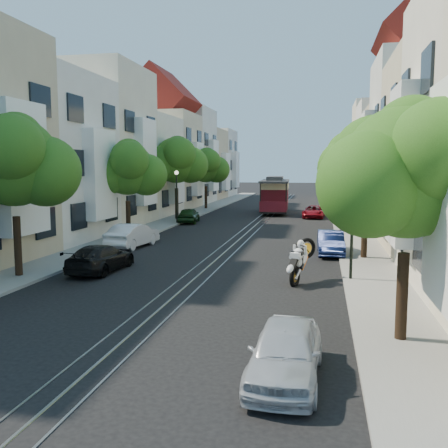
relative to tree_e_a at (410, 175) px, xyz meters
The scene contains 27 objects.
ground 32.17m from the tree_e_a, 103.17° to the left, with size 200.00×200.00×0.00m, color black.
sidewalk_east 31.33m from the tree_e_a, 90.02° to the left, with size 2.50×80.00×0.12m, color gray.
sidewalk_west 34.52m from the tree_e_a, 115.07° to the left, with size 2.50×80.00×0.12m, color gray.
rail_left 32.29m from the tree_e_a, 104.13° to the left, with size 0.06×80.00×0.02m, color gray.
rail_slot 32.16m from the tree_e_a, 103.17° to the left, with size 0.06×80.00×0.02m, color gray.
rail_right 32.04m from the tree_e_a, 102.21° to the left, with size 0.06×80.00×0.02m, color gray.
lane_line 32.16m from the tree_e_a, 103.17° to the left, with size 0.08×80.00×0.01m, color tan.
townhouses_east 31.29m from the tree_e_a, 81.53° to the left, with size 7.75×72.00×12.00m.
townhouses_west 36.38m from the tree_e_a, 121.73° to the left, with size 7.75×72.00×11.76m.
tree_e_a is the anchor object (origin of this frame).
tree_e_b 12.00m from the tree_e_a, 90.00° to the left, with size 4.93×4.08×6.68m.
tree_e_c 23.00m from the tree_e_a, 90.00° to the left, with size 4.84×3.99×6.52m.
tree_e_d 34.00m from the tree_e_a, 90.00° to the left, with size 5.01×4.16×6.85m.
tree_w_a 15.25m from the tree_e_a, 160.85° to the left, with size 4.93×4.08×6.68m.
tree_w_b 22.28m from the tree_e_a, 130.27° to the left, with size 4.72×3.87×6.27m.
tree_w_c 31.49m from the tree_e_a, 117.22° to the left, with size 5.13×4.28×7.09m.
tree_w_d 41.57m from the tree_e_a, 110.27° to the left, with size 4.84×3.99×6.52m.
lamp_east 7.26m from the tree_e_a, 97.79° to the left, with size 0.32×0.32×4.16m.
lamp_west 28.51m from the tree_e_a, 118.45° to the left, with size 0.32×0.32×4.16m.
sportbike_rider 7.80m from the tree_e_a, 115.13° to the left, with size 1.04×2.10×1.79m.
cable_car 36.92m from the tree_e_a, 100.57° to the left, with size 3.13×8.73×3.30m.
parked_car_e_near 5.53m from the tree_e_a, 134.85° to the right, with size 1.50×3.72×1.27m, color #B0B4BC.
parked_car_e_mid 13.84m from the tree_e_a, 97.16° to the left, with size 1.31×3.76×1.24m, color #0D1944.
parked_car_e_far 32.51m from the tree_e_a, 95.08° to the left, with size 1.83×3.98×1.11m, color maroon.
parked_car_w_near 14.05m from the tree_e_a, 149.56° to the left, with size 1.68×4.14×1.20m, color black.
parked_car_w_mid 18.95m from the tree_e_a, 133.44° to the left, with size 1.45×4.15×1.37m, color silver.
parked_car_w_far 29.34m from the tree_e_a, 116.23° to the left, with size 1.48×3.68×1.25m, color #173515.
Camera 1 is at (5.10, -16.31, 4.61)m, focal length 40.00 mm.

